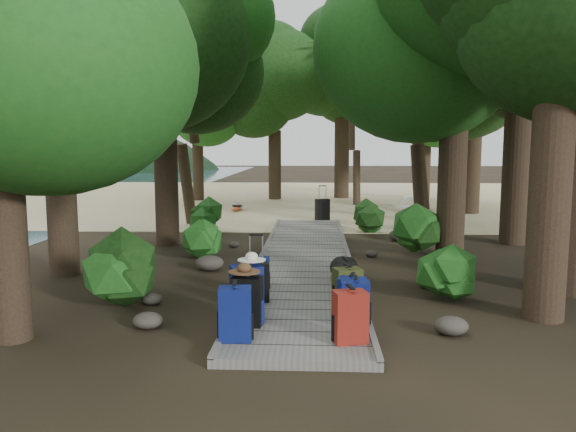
# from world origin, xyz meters

# --- Properties ---
(ground) EXTENTS (120.00, 120.00, 0.00)m
(ground) POSITION_xyz_m (0.00, 0.00, 0.00)
(ground) COLOR #312618
(ground) RESTS_ON ground
(sand_beach) EXTENTS (40.00, 22.00, 0.02)m
(sand_beach) POSITION_xyz_m (0.00, 16.00, 0.01)
(sand_beach) COLOR beige
(sand_beach) RESTS_ON ground
(boardwalk) EXTENTS (2.00, 12.00, 0.12)m
(boardwalk) POSITION_xyz_m (0.00, 1.00, 0.06)
(boardwalk) COLOR slate
(boardwalk) RESTS_ON ground
(backpack_left_a) EXTENTS (0.42, 0.32, 0.75)m
(backpack_left_a) POSITION_xyz_m (-0.77, -4.36, 0.49)
(backpack_left_a) COLOR navy
(backpack_left_a) RESTS_ON boardwalk
(backpack_left_b) EXTENTS (0.42, 0.32, 0.74)m
(backpack_left_b) POSITION_xyz_m (-0.69, -3.75, 0.49)
(backpack_left_b) COLOR black
(backpack_left_b) RESTS_ON boardwalk
(backpack_left_c) EXTENTS (0.52, 0.45, 0.81)m
(backpack_left_c) POSITION_xyz_m (-0.75, -3.33, 0.52)
(backpack_left_c) COLOR navy
(backpack_left_c) RESTS_ON boardwalk
(backpack_left_d) EXTENTS (0.42, 0.32, 0.60)m
(backpack_left_d) POSITION_xyz_m (-0.76, -1.85, 0.42)
(backpack_left_d) COLOR navy
(backpack_left_d) RESTS_ON boardwalk
(backpack_right_a) EXTENTS (0.45, 0.37, 0.71)m
(backpack_right_a) POSITION_xyz_m (0.65, -4.35, 0.48)
(backpack_right_a) COLOR maroon
(backpack_right_a) RESTS_ON boardwalk
(backpack_right_b) EXTENTS (0.38, 0.27, 0.68)m
(backpack_right_b) POSITION_xyz_m (0.76, -3.72, 0.46)
(backpack_right_b) COLOR navy
(backpack_right_b) RESTS_ON boardwalk
(backpack_right_c) EXTENTS (0.43, 0.35, 0.64)m
(backpack_right_c) POSITION_xyz_m (0.74, -3.36, 0.44)
(backpack_right_c) COLOR navy
(backpack_right_c) RESTS_ON boardwalk
(backpack_right_d) EXTENTS (0.48, 0.41, 0.62)m
(backpack_right_d) POSITION_xyz_m (0.72, -2.67, 0.43)
(backpack_right_d) COLOR #353814
(backpack_right_d) RESTS_ON boardwalk
(duffel_right_khaki) EXTENTS (0.55, 0.65, 0.37)m
(duffel_right_khaki) POSITION_xyz_m (0.75, -1.96, 0.30)
(duffel_right_khaki) COLOR olive
(duffel_right_khaki) RESTS_ON boardwalk
(duffel_right_black) EXTENTS (0.52, 0.72, 0.41)m
(duffel_right_black) POSITION_xyz_m (0.75, -1.32, 0.33)
(duffel_right_black) COLOR black
(duffel_right_black) RESTS_ON boardwalk
(suitcase_on_boardwalk) EXTENTS (0.42, 0.27, 0.61)m
(suitcase_on_boardwalk) POSITION_xyz_m (-0.69, -2.60, 0.43)
(suitcase_on_boardwalk) COLOR black
(suitcase_on_boardwalk) RESTS_ON boardwalk
(lone_suitcase_on_sand) EXTENTS (0.52, 0.38, 0.73)m
(lone_suitcase_on_sand) POSITION_xyz_m (0.46, 7.74, 0.38)
(lone_suitcase_on_sand) COLOR black
(lone_suitcase_on_sand) RESTS_ON sand_beach
(hat_brown) EXTENTS (0.43, 0.43, 0.13)m
(hat_brown) POSITION_xyz_m (-0.72, -3.79, 0.92)
(hat_brown) COLOR #51351E
(hat_brown) RESTS_ON backpack_left_b
(hat_white) EXTENTS (0.40, 0.40, 0.13)m
(hat_white) POSITION_xyz_m (-0.67, -3.35, 0.99)
(hat_white) COLOR silver
(hat_white) RESTS_ON backpack_left_c
(kayak) EXTENTS (0.84, 2.83, 0.28)m
(kayak) POSITION_xyz_m (-2.81, 10.42, 0.16)
(kayak) COLOR #A3360E
(kayak) RESTS_ON sand_beach
(sun_lounger) EXTENTS (1.21, 1.80, 0.55)m
(sun_lounger) POSITION_xyz_m (3.79, 10.37, 0.30)
(sun_lounger) COLOR silver
(sun_lounger) RESTS_ON sand_beach
(tree_right_a) EXTENTS (4.97, 4.97, 8.29)m
(tree_right_a) POSITION_xyz_m (3.57, -2.90, 4.14)
(tree_right_a) COLOR black
(tree_right_a) RESTS_ON ground
(tree_right_c) EXTENTS (5.21, 5.21, 9.02)m
(tree_right_c) POSITION_xyz_m (3.33, 1.87, 4.51)
(tree_right_c) COLOR black
(tree_right_c) RESTS_ON ground
(tree_right_d) EXTENTS (5.22, 5.22, 9.57)m
(tree_right_d) POSITION_xyz_m (5.33, 3.54, 4.79)
(tree_right_d) COLOR black
(tree_right_d) RESTS_ON ground
(tree_right_e) EXTENTS (5.11, 5.11, 9.20)m
(tree_right_e) POSITION_xyz_m (4.46, 7.13, 4.60)
(tree_right_e) COLOR black
(tree_right_e) RESTS_ON ground
(tree_right_f) EXTENTS (5.20, 5.20, 9.28)m
(tree_right_f) POSITION_xyz_m (6.01, 10.09, 4.64)
(tree_right_f) COLOR black
(tree_right_f) RESTS_ON ground
(tree_left_b) EXTENTS (4.55, 4.55, 8.19)m
(tree_left_b) POSITION_xyz_m (-4.71, -0.44, 4.10)
(tree_left_b) COLOR black
(tree_left_b) RESTS_ON ground
(tree_left_c) EXTENTS (4.87, 4.87, 8.47)m
(tree_left_c) POSITION_xyz_m (-3.57, 3.00, 4.24)
(tree_left_c) COLOR black
(tree_left_c) RESTS_ON ground
(tree_back_a) EXTENTS (4.91, 4.91, 8.50)m
(tree_back_a) POSITION_xyz_m (-1.69, 15.31, 4.25)
(tree_back_a) COLOR black
(tree_back_a) RESTS_ON ground
(tree_back_b) EXTENTS (5.66, 5.66, 10.10)m
(tree_back_b) POSITION_xyz_m (1.48, 16.13, 5.05)
(tree_back_b) COLOR black
(tree_back_b) RESTS_ON ground
(tree_back_c) EXTENTS (4.53, 4.53, 8.16)m
(tree_back_c) POSITION_xyz_m (5.34, 15.65, 4.08)
(tree_back_c) COLOR black
(tree_back_c) RESTS_ON ground
(tree_back_d) EXTENTS (4.30, 4.30, 7.17)m
(tree_back_d) POSITION_xyz_m (-5.19, 14.61, 3.59)
(tree_back_d) COLOR black
(tree_back_d) RESTS_ON ground
(palm_right_a) EXTENTS (4.50, 4.50, 7.68)m
(palm_right_a) POSITION_xyz_m (3.45, 5.57, 3.84)
(palm_right_a) COLOR #194112
(palm_right_a) RESTS_ON ground
(palm_right_b) EXTENTS (4.17, 4.17, 8.05)m
(palm_right_b) POSITION_xyz_m (4.59, 11.53, 4.02)
(palm_right_b) COLOR #194112
(palm_right_b) RESTS_ON ground
(palm_right_c) EXTENTS (4.40, 4.40, 7.00)m
(palm_right_c) POSITION_xyz_m (2.24, 13.16, 3.50)
(palm_right_c) COLOR #194112
(palm_right_c) RESTS_ON ground
(palm_left_a) EXTENTS (4.89, 4.89, 7.78)m
(palm_left_a) POSITION_xyz_m (-4.05, 6.71, 3.89)
(palm_left_a) COLOR #194112
(palm_left_a) RESTS_ON ground
(rock_left_a) EXTENTS (0.42, 0.38, 0.23)m
(rock_left_a) POSITION_xyz_m (-2.10, -3.61, 0.11)
(rock_left_a) COLOR #4C473F
(rock_left_a) RESTS_ON ground
(rock_left_b) EXTENTS (0.34, 0.30, 0.19)m
(rock_left_b) POSITION_xyz_m (-2.39, -2.45, 0.09)
(rock_left_b) COLOR #4C473F
(rock_left_b) RESTS_ON ground
(rock_left_c) EXTENTS (0.57, 0.51, 0.31)m
(rock_left_c) POSITION_xyz_m (-1.92, 0.03, 0.16)
(rock_left_c) COLOR #4C473F
(rock_left_c) RESTS_ON ground
(rock_left_d) EXTENTS (0.27, 0.24, 0.15)m
(rock_left_d) POSITION_xyz_m (-1.81, 2.69, 0.07)
(rock_left_d) COLOR #4C473F
(rock_left_d) RESTS_ON ground
(rock_right_a) EXTENTS (0.45, 0.41, 0.25)m
(rock_right_a) POSITION_xyz_m (2.06, -3.67, 0.12)
(rock_right_a) COLOR #4C473F
(rock_right_a) RESTS_ON ground
(rock_right_b) EXTENTS (0.48, 0.44, 0.27)m
(rock_right_b) POSITION_xyz_m (2.28, -1.17, 0.13)
(rock_right_b) COLOR #4C473F
(rock_right_b) RESTS_ON ground
(rock_right_c) EXTENTS (0.28, 0.25, 0.15)m
(rock_right_c) POSITION_xyz_m (1.51, 1.62, 0.08)
(rock_right_c) COLOR #4C473F
(rock_right_c) RESTS_ON ground
(rock_right_d) EXTENTS (0.55, 0.49, 0.30)m
(rock_right_d) POSITION_xyz_m (2.44, 3.81, 0.15)
(rock_right_d) COLOR #4C473F
(rock_right_d) RESTS_ON ground
(shrub_left_a) EXTENTS (1.24, 1.24, 1.12)m
(shrub_left_a) POSITION_xyz_m (-2.73, -2.54, 0.56)
(shrub_left_a) COLOR #195118
(shrub_left_a) RESTS_ON ground
(shrub_left_b) EXTENTS (1.03, 1.03, 0.93)m
(shrub_left_b) POSITION_xyz_m (-2.21, 1.30, 0.46)
(shrub_left_b) COLOR #195118
(shrub_left_b) RESTS_ON ground
(shrub_left_c) EXTENTS (1.07, 1.07, 0.97)m
(shrub_left_c) POSITION_xyz_m (-2.96, 4.84, 0.48)
(shrub_left_c) COLOR #195118
(shrub_left_c) RESTS_ON ground
(shrub_right_a) EXTENTS (0.98, 0.98, 0.88)m
(shrub_right_a) POSITION_xyz_m (2.43, -2.13, 0.44)
(shrub_right_a) COLOR #195118
(shrub_right_a) RESTS_ON ground
(shrub_right_b) EXTENTS (1.32, 1.32, 1.18)m
(shrub_right_b) POSITION_xyz_m (2.57, 1.92, 0.59)
(shrub_right_b) COLOR #195118
(shrub_right_b) RESTS_ON ground
(shrub_right_c) EXTENTS (0.96, 0.96, 0.86)m
(shrub_right_c) POSITION_xyz_m (1.82, 5.20, 0.43)
(shrub_right_c) COLOR #195118
(shrub_right_c) RESTS_ON ground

